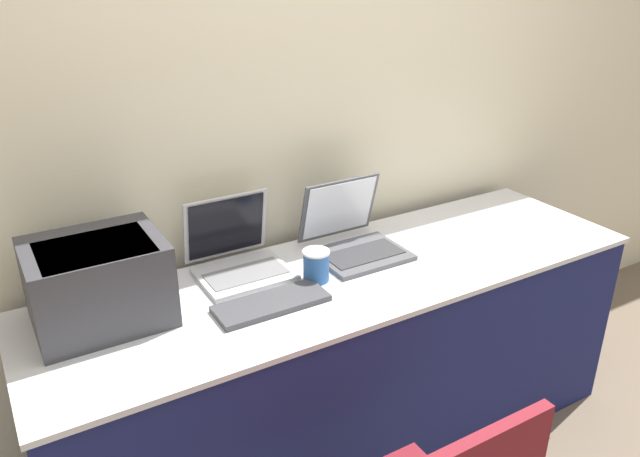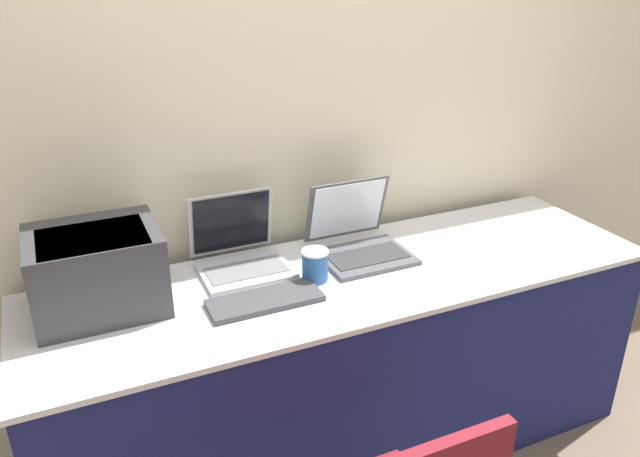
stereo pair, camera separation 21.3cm
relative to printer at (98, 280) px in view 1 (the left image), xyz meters
The scene contains 7 objects.
wall_back 0.95m from the printer, 19.31° to the left, with size 8.00×0.05×2.60m.
table 0.99m from the printer, ahead, with size 2.25×0.66×0.78m.
printer is the anchor object (origin of this frame).
laptop_left 0.51m from the printer, 10.21° to the left, with size 0.32×0.30×0.26m.
laptop_right 0.94m from the printer, ahead, with size 0.33×0.33×0.27m.
external_keyboard 0.54m from the printer, 21.34° to the right, with size 0.37×0.14×0.02m.
coffee_cup 0.71m from the printer, ahead, with size 0.09×0.09×0.11m.
Camera 1 is at (-1.09, -1.32, 1.83)m, focal length 35.00 mm.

